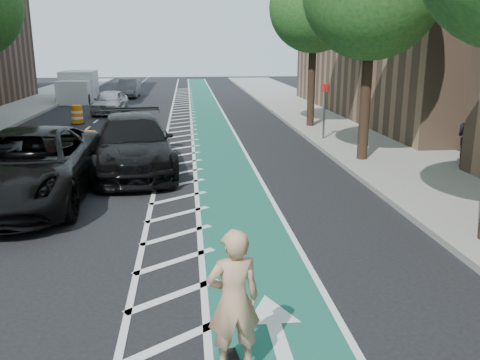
{
  "coord_description": "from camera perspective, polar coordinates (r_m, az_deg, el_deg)",
  "views": [
    {
      "loc": [
        1.8,
        -9.12,
        4.02
      ],
      "look_at": [
        2.94,
        1.83,
        1.1
      ],
      "focal_mm": 38.0,
      "sensor_mm": 36.0,
      "label": 1
    }
  ],
  "objects": [
    {
      "name": "box_truck",
      "position": [
        40.03,
        -17.73,
        9.85
      ],
      "size": [
        2.52,
        5.31,
        2.18
      ],
      "rotation": [
        0.0,
        0.0,
        0.04
      ],
      "color": "silver",
      "rests_on": "ground"
    },
    {
      "name": "barrel_a",
      "position": [
        19.3,
        -22.71,
        3.0
      ],
      "size": [
        0.68,
        0.68,
        0.93
      ],
      "color": "#FF4E0D",
      "rests_on": "ground"
    },
    {
      "name": "pedestrian",
      "position": [
        18.1,
        24.42,
        4.34
      ],
      "size": [
        0.97,
        1.12,
        1.96
      ],
      "primitive_type": "imported",
      "rotation": [
        0.0,
        0.0,
        1.84
      ],
      "color": "black",
      "rests_on": "sidewalk_right"
    },
    {
      "name": "suv_far",
      "position": [
        17.0,
        -11.93,
        3.99
      ],
      "size": [
        3.25,
        6.51,
        1.82
      ],
      "primitive_type": "imported",
      "rotation": [
        0.0,
        0.0,
        0.12
      ],
      "color": "black",
      "rests_on": "ground"
    },
    {
      "name": "curb_right",
      "position": [
        20.21,
        9.26,
        3.42
      ],
      "size": [
        0.12,
        90.0,
        0.16
      ],
      "primitive_type": "cube",
      "color": "gray",
      "rests_on": "ground"
    },
    {
      "name": "ground",
      "position": [
        10.13,
        -15.86,
        -9.14
      ],
      "size": [
        120.0,
        120.0,
        0.0
      ],
      "primitive_type": "plane",
      "color": "black",
      "rests_on": "ground"
    },
    {
      "name": "sign_post",
      "position": [
        22.06,
        9.45,
        7.71
      ],
      "size": [
        0.35,
        0.08,
        2.47
      ],
      "color": "#4C4C4C",
      "rests_on": "ground"
    },
    {
      "name": "tree_r_d",
      "position": [
        25.91,
        8.13,
        18.6
      ],
      "size": [
        4.2,
        4.2,
        7.9
      ],
      "color": "#382619",
      "rests_on": "ground"
    },
    {
      "name": "buffer_strip",
      "position": [
        19.54,
        -6.69,
        2.9
      ],
      "size": [
        1.4,
        90.0,
        0.01
      ],
      "primitive_type": "cube",
      "color": "silver",
      "rests_on": "ground"
    },
    {
      "name": "sidewalk_right",
      "position": [
        20.98,
        15.75,
        3.46
      ],
      "size": [
        5.0,
        90.0,
        0.15
      ],
      "primitive_type": "cube",
      "color": "gray",
      "rests_on": "ground"
    },
    {
      "name": "skateboarder",
      "position": [
        6.34,
        -0.73,
        -13.34
      ],
      "size": [
        0.73,
        0.53,
        1.84
      ],
      "primitive_type": "imported",
      "rotation": [
        0.0,
        0.0,
        3.29
      ],
      "color": "tan",
      "rests_on": "skateboard"
    },
    {
      "name": "car_grey",
      "position": [
        42.23,
        -12.35,
        10.03
      ],
      "size": [
        1.56,
        4.34,
        1.42
      ],
      "primitive_type": "imported",
      "rotation": [
        0.0,
        0.0,
        -0.01
      ],
      "color": "#545559",
      "rests_on": "ground"
    },
    {
      "name": "barrel_b",
      "position": [
        19.29,
        -16.61,
        3.66
      ],
      "size": [
        0.74,
        0.74,
        1.02
      ],
      "color": "orange",
      "rests_on": "ground"
    },
    {
      "name": "car_silver",
      "position": [
        32.19,
        -14.38,
        8.51
      ],
      "size": [
        1.98,
        4.31,
        1.43
      ],
      "primitive_type": "imported",
      "rotation": [
        0.0,
        0.0,
        -0.07
      ],
      "color": "#A4A3A9",
      "rests_on": "ground"
    },
    {
      "name": "bike_lane",
      "position": [
        19.57,
        -2.29,
        3.01
      ],
      "size": [
        2.0,
        90.0,
        0.01
      ],
      "primitive_type": "cube",
      "color": "#175147",
      "rests_on": "ground"
    },
    {
      "name": "suv_near",
      "position": [
        14.5,
        -22.62,
        1.45
      ],
      "size": [
        3.14,
        6.79,
        1.89
      ],
      "primitive_type": "imported",
      "rotation": [
        0.0,
        0.0,
        -0.0
      ],
      "color": "black",
      "rests_on": "ground"
    },
    {
      "name": "barrel_c",
      "position": [
        28.35,
        -17.82,
        6.95
      ],
      "size": [
        0.73,
        0.73,
        0.99
      ],
      "color": "orange",
      "rests_on": "ground"
    }
  ]
}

